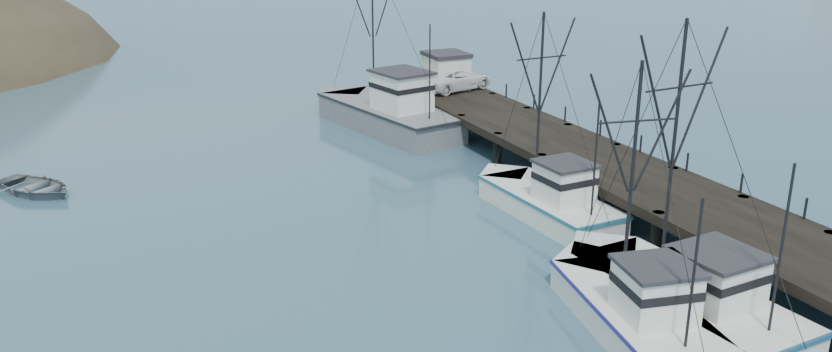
{
  "coord_description": "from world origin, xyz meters",
  "views": [
    {
      "loc": [
        -13.25,
        -21.35,
        15.53
      ],
      "look_at": [
        2.67,
        14.06,
        2.5
      ],
      "focal_mm": 35.0,
      "sensor_mm": 36.0,
      "label": 1
    }
  ],
  "objects_px": {
    "pier": "(579,154)",
    "trawler_near": "(679,294)",
    "trawler_far": "(546,200)",
    "work_vessel": "(385,112)",
    "pickup_truck": "(456,79)",
    "motorboat": "(36,193)",
    "trawler_mid": "(633,308)",
    "pier_shed": "(446,70)"
  },
  "relations": [
    {
      "from": "pier",
      "to": "trawler_near",
      "type": "height_order",
      "value": "trawler_near"
    },
    {
      "from": "trawler_far",
      "to": "work_vessel",
      "type": "height_order",
      "value": "work_vessel"
    },
    {
      "from": "trawler_near",
      "to": "pickup_truck",
      "type": "xyz_separation_m",
      "value": [
        6.41,
        32.39,
        2.01
      ]
    },
    {
      "from": "pickup_truck",
      "to": "motorboat",
      "type": "relative_size",
      "value": 1.13
    },
    {
      "from": "pier",
      "to": "trawler_far",
      "type": "bearing_deg",
      "value": -141.14
    },
    {
      "from": "trawler_near",
      "to": "trawler_mid",
      "type": "xyz_separation_m",
      "value": [
        -2.42,
        -0.16,
        -0.0
      ]
    },
    {
      "from": "pier",
      "to": "trawler_far",
      "type": "height_order",
      "value": "trawler_far"
    },
    {
      "from": "trawler_far",
      "to": "motorboat",
      "type": "relative_size",
      "value": 2.04
    },
    {
      "from": "trawler_mid",
      "to": "pier_shed",
      "type": "relative_size",
      "value": 3.33
    },
    {
      "from": "pier_shed",
      "to": "pickup_truck",
      "type": "distance_m",
      "value": 1.07
    },
    {
      "from": "trawler_mid",
      "to": "work_vessel",
      "type": "xyz_separation_m",
      "value": [
        2.37,
        31.04,
        0.41
      ]
    },
    {
      "from": "pickup_truck",
      "to": "motorboat",
      "type": "height_order",
      "value": "pickup_truck"
    },
    {
      "from": "motorboat",
      "to": "pier",
      "type": "bearing_deg",
      "value": -56.28
    },
    {
      "from": "pier",
      "to": "trawler_mid",
      "type": "relative_size",
      "value": 4.13
    },
    {
      "from": "work_vessel",
      "to": "pier_shed",
      "type": "xyz_separation_m",
      "value": [
        6.01,
        2.28,
        2.19
      ]
    },
    {
      "from": "trawler_mid",
      "to": "trawler_far",
      "type": "height_order",
      "value": "trawler_far"
    },
    {
      "from": "pickup_truck",
      "to": "motorboat",
      "type": "xyz_separation_m",
      "value": [
        -29.82,
        -6.33,
        -2.83
      ]
    },
    {
      "from": "pier_shed",
      "to": "pickup_truck",
      "type": "bearing_deg",
      "value": -59.43
    },
    {
      "from": "trawler_near",
      "to": "trawler_far",
      "type": "height_order",
      "value": "trawler_near"
    },
    {
      "from": "pier_shed",
      "to": "trawler_near",
      "type": "bearing_deg",
      "value": -100.18
    },
    {
      "from": "pier",
      "to": "trawler_mid",
      "type": "height_order",
      "value": "trawler_mid"
    },
    {
      "from": "pier",
      "to": "motorboat",
      "type": "distance_m",
      "value": 31.2
    },
    {
      "from": "trawler_far",
      "to": "trawler_near",
      "type": "bearing_deg",
      "value": -95.51
    },
    {
      "from": "pier",
      "to": "motorboat",
      "type": "relative_size",
      "value": 8.31
    },
    {
      "from": "trawler_near",
      "to": "pier_shed",
      "type": "distance_m",
      "value": 33.79
    },
    {
      "from": "work_vessel",
      "to": "motorboat",
      "type": "bearing_deg",
      "value": -168.33
    },
    {
      "from": "trawler_far",
      "to": "pickup_truck",
      "type": "xyz_separation_m",
      "value": [
        5.31,
        21.0,
        2.01
      ]
    },
    {
      "from": "work_vessel",
      "to": "pickup_truck",
      "type": "bearing_deg",
      "value": 13.11
    },
    {
      "from": "trawler_mid",
      "to": "work_vessel",
      "type": "bearing_deg",
      "value": 85.64
    },
    {
      "from": "pickup_truck",
      "to": "work_vessel",
      "type": "bearing_deg",
      "value": 88.34
    },
    {
      "from": "work_vessel",
      "to": "trawler_mid",
      "type": "bearing_deg",
      "value": -94.36
    },
    {
      "from": "trawler_mid",
      "to": "motorboat",
      "type": "height_order",
      "value": "trawler_mid"
    },
    {
      "from": "trawler_near",
      "to": "pier",
      "type": "bearing_deg",
      "value": 69.14
    },
    {
      "from": "trawler_near",
      "to": "work_vessel",
      "type": "height_order",
      "value": "work_vessel"
    },
    {
      "from": "pier",
      "to": "trawler_mid",
      "type": "xyz_separation_m",
      "value": [
        -8.2,
        -15.32,
        -0.87
      ]
    },
    {
      "from": "motorboat",
      "to": "work_vessel",
      "type": "bearing_deg",
      "value": -24.14
    },
    {
      "from": "trawler_mid",
      "to": "pier_shed",
      "type": "bearing_deg",
      "value": 75.89
    },
    {
      "from": "trawler_far",
      "to": "pickup_truck",
      "type": "distance_m",
      "value": 21.75
    },
    {
      "from": "pier",
      "to": "trawler_far",
      "type": "relative_size",
      "value": 4.06
    },
    {
      "from": "trawler_mid",
      "to": "pier_shed",
      "type": "height_order",
      "value": "trawler_mid"
    },
    {
      "from": "trawler_mid",
      "to": "trawler_far",
      "type": "xyz_separation_m",
      "value": [
        3.52,
        11.55,
        0.0
      ]
    },
    {
      "from": "trawler_near",
      "to": "trawler_far",
      "type": "distance_m",
      "value": 11.45
    }
  ]
}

